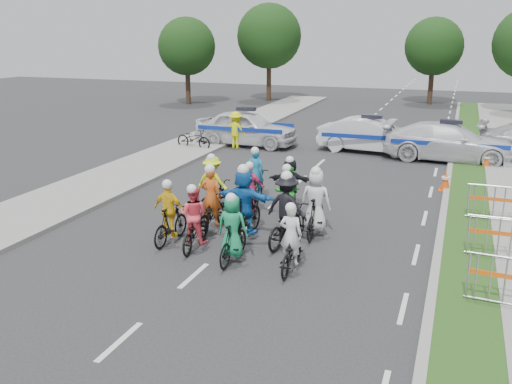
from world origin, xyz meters
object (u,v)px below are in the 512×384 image
(police_car_1, at_px, (371,135))
(parked_bike, at_px, (194,139))
(tree_4, at_px, (434,47))
(rider_12, at_px, (256,183))
(cone_0, at_px, (446,181))
(marshal_hiviz, at_px, (236,130))
(rider_3, at_px, (170,218))
(rider_5, at_px, (244,208))
(tree_3, at_px, (269,36))
(cone_1, at_px, (487,160))
(rider_10, at_px, (213,190))
(police_car_2, at_px, (449,142))
(rider_8, at_px, (287,201))
(rider_2, at_px, (194,225))
(police_car_0, at_px, (246,128))
(rider_11, at_px, (290,187))
(rider_7, at_px, (316,209))
(rider_9, at_px, (250,195))
(rider_4, at_px, (287,216))
(rider_1, at_px, (233,235))
(barrier_1, at_px, (511,241))
(tree_0, at_px, (187,47))
(barrier_2, at_px, (504,205))
(rider_0, at_px, (291,248))
(rider_6, at_px, (212,209))

(police_car_1, relative_size, parked_bike, 2.53)
(parked_bike, bearing_deg, tree_4, -13.40)
(rider_12, distance_m, cone_0, 6.62)
(marshal_hiviz, distance_m, tree_4, 21.82)
(rider_3, height_order, rider_5, rider_5)
(rider_12, height_order, tree_3, tree_3)
(cone_1, height_order, parked_bike, parked_bike)
(rider_5, xyz_separation_m, rider_10, (-1.68, 1.75, -0.13))
(police_car_2, bearing_deg, rider_8, 160.42)
(rider_2, height_order, police_car_0, rider_2)
(rider_11, bearing_deg, rider_7, 118.16)
(rider_9, bearing_deg, marshal_hiviz, -68.58)
(rider_4, relative_size, rider_7, 1.05)
(rider_1, height_order, rider_12, rider_12)
(police_car_1, distance_m, barrier_1, 12.86)
(rider_2, distance_m, marshal_hiviz, 12.81)
(tree_0, xyz_separation_m, tree_3, (5.00, 4.00, 0.70))
(barrier_2, height_order, tree_3, tree_3)
(tree_0, bearing_deg, tree_3, 38.66)
(rider_4, distance_m, tree_0, 29.91)
(marshal_hiviz, xyz_separation_m, barrier_1, (11.18, -10.57, -0.30))
(rider_12, bearing_deg, rider_0, 110.93)
(rider_0, relative_size, barrier_1, 0.83)
(tree_3, bearing_deg, rider_7, -69.05)
(rider_2, bearing_deg, rider_5, -133.85)
(rider_7, relative_size, rider_10, 1.04)
(rider_0, height_order, rider_3, rider_3)
(rider_9, bearing_deg, rider_11, -138.42)
(rider_7, bearing_deg, tree_0, -58.07)
(rider_0, relative_size, rider_7, 0.86)
(police_car_2, height_order, parked_bike, police_car_2)
(cone_0, bearing_deg, rider_3, -130.21)
(rider_3, bearing_deg, rider_0, 172.00)
(rider_6, bearing_deg, barrier_2, -156.94)
(rider_0, bearing_deg, marshal_hiviz, -64.63)
(rider_0, xyz_separation_m, rider_5, (-1.76, 1.63, 0.29))
(cone_0, bearing_deg, tree_0, 135.60)
(rider_6, bearing_deg, tree_0, -62.49)
(parked_bike, bearing_deg, police_car_0, -39.83)
(rider_5, xyz_separation_m, tree_4, (2.79, 31.34, 3.34))
(rider_2, relative_size, police_car_0, 0.35)
(rider_0, height_order, rider_12, rider_12)
(rider_5, height_order, rider_9, rider_5)
(rider_6, xyz_separation_m, police_car_1, (2.44, 12.05, 0.15))
(parked_bike, bearing_deg, police_car_2, -72.38)
(barrier_1, xyz_separation_m, parked_bike, (-12.96, 9.73, -0.08))
(rider_8, xyz_separation_m, rider_11, (-0.26, 1.15, 0.07))
(rider_1, xyz_separation_m, barrier_2, (6.17, 5.14, -0.12))
(parked_bike, height_order, tree_3, tree_3)
(rider_12, bearing_deg, rider_8, 124.22)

